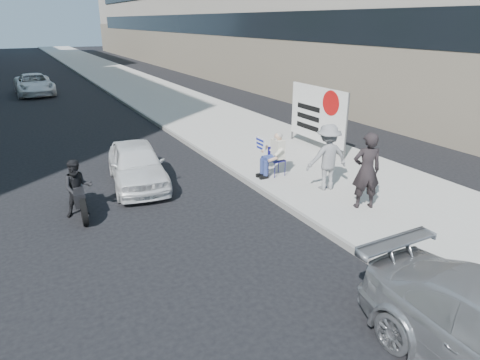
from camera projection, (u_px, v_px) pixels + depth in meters
ground at (307, 281)px, 7.83m from camera, size 160.00×160.00×0.00m
near_sidewalk at (163, 97)px, 26.09m from camera, size 5.00×120.00×0.15m
seated_protester at (273, 152)px, 12.50m from camera, size 0.83×1.12×1.31m
jogger at (328, 157)px, 11.44m from camera, size 1.26×0.87×1.80m
pedestrian_woman at (366, 171)px, 10.26m from camera, size 0.81×0.68×1.90m
protest_banner at (318, 114)px, 14.98m from camera, size 0.08×3.06×2.20m
white_sedan_near at (137, 164)px, 12.25m from camera, size 1.94×3.79×1.23m
white_sedan_far at (34, 84)px, 27.30m from camera, size 2.25×4.74×1.31m
motorcycle at (78, 191)px, 10.29m from camera, size 0.73×2.05×1.42m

